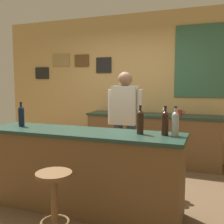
% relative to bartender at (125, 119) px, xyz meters
% --- Properties ---
extents(ground_plane, '(10.00, 10.00, 0.00)m').
position_rel_bartender_xyz_m(ground_plane, '(-0.21, -0.60, -0.94)').
color(ground_plane, brown).
extents(back_wall, '(6.00, 0.09, 2.80)m').
position_rel_bartender_xyz_m(back_wall, '(-0.18, 1.43, 0.48)').
color(back_wall, tan).
rests_on(back_wall, ground_plane).
extents(bar_counter, '(2.33, 0.60, 0.92)m').
position_rel_bartender_xyz_m(bar_counter, '(-0.21, -1.00, -0.47)').
color(bar_counter, brown).
rests_on(bar_counter, ground_plane).
extents(side_counter, '(2.41, 0.56, 0.90)m').
position_rel_bartender_xyz_m(side_counter, '(0.19, 1.05, -0.48)').
color(side_counter, brown).
rests_on(side_counter, ground_plane).
extents(bartender, '(0.52, 0.21, 1.62)m').
position_rel_bartender_xyz_m(bartender, '(0.00, 0.00, 0.00)').
color(bartender, '#384766').
rests_on(bartender, ground_plane).
extents(bar_stool, '(0.32, 0.32, 0.68)m').
position_rel_bartender_xyz_m(bar_stool, '(-0.10, -1.71, -0.48)').
color(bar_stool, brown).
rests_on(bar_stool, ground_plane).
extents(wine_bottle_a, '(0.07, 0.07, 0.31)m').
position_rel_bartender_xyz_m(wine_bottle_a, '(-1.05, -0.97, 0.12)').
color(wine_bottle_a, black).
rests_on(wine_bottle_a, bar_counter).
extents(wine_bottle_b, '(0.07, 0.07, 0.31)m').
position_rel_bartender_xyz_m(wine_bottle_b, '(0.48, -0.94, 0.12)').
color(wine_bottle_b, black).
rests_on(wine_bottle_b, bar_counter).
extents(wine_bottle_c, '(0.07, 0.07, 0.31)m').
position_rel_bartender_xyz_m(wine_bottle_c, '(0.73, -0.92, 0.12)').
color(wine_bottle_c, black).
rests_on(wine_bottle_c, bar_counter).
extents(wine_bottle_d, '(0.07, 0.07, 0.31)m').
position_rel_bartender_xyz_m(wine_bottle_d, '(0.84, -0.92, 0.12)').
color(wine_bottle_d, '#999E99').
rests_on(wine_bottle_d, bar_counter).
extents(wine_glass_a, '(0.07, 0.07, 0.16)m').
position_rel_bartender_xyz_m(wine_glass_a, '(-0.47, 1.07, 0.07)').
color(wine_glass_a, silver).
rests_on(wine_glass_a, side_counter).
extents(wine_glass_b, '(0.07, 0.07, 0.16)m').
position_rel_bartender_xyz_m(wine_glass_b, '(0.39, 1.04, 0.07)').
color(wine_glass_b, silver).
rests_on(wine_glass_b, side_counter).
extents(coffee_mug, '(0.13, 0.08, 0.09)m').
position_rel_bartender_xyz_m(coffee_mug, '(0.67, 1.08, 0.01)').
color(coffee_mug, '#B2332D').
rests_on(coffee_mug, side_counter).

